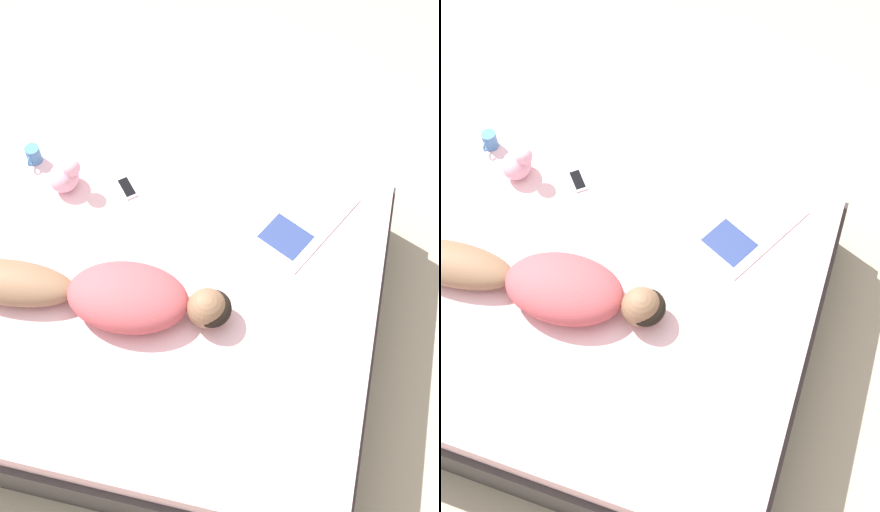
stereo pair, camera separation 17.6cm
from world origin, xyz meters
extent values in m
plane|color=#B7A88E|center=(0.00, 0.00, 0.00)|extent=(12.00, 12.00, 0.00)
cube|color=#383333|center=(0.00, 0.00, 0.19)|extent=(1.87, 2.28, 0.37)
cube|color=beige|center=(0.00, 0.00, 0.44)|extent=(1.81, 2.22, 0.14)
ellipsoid|color=brown|center=(0.16, -0.54, 0.59)|extent=(0.27, 0.61, 0.15)
ellipsoid|color=#B2474C|center=(0.12, 0.00, 0.60)|extent=(0.39, 0.58, 0.18)
ellipsoid|color=black|center=(0.09, 0.38, 0.61)|extent=(0.20, 0.19, 0.10)
sphere|color=brown|center=(0.09, 0.36, 0.60)|extent=(0.18, 0.18, 0.18)
cube|color=white|center=(-0.65, 0.75, 0.51)|extent=(0.39, 0.40, 0.01)
cube|color=white|center=(-0.41, 0.63, 0.51)|extent=(0.39, 0.40, 0.01)
cube|color=navy|center=(-0.41, 0.63, 0.52)|extent=(0.26, 0.27, 0.00)
cylinder|color=teal|center=(-0.58, -0.72, 0.56)|extent=(0.08, 0.08, 0.10)
cylinder|color=black|center=(-0.58, -0.72, 0.60)|extent=(0.06, 0.06, 0.01)
torus|color=teal|center=(-0.54, -0.72, 0.56)|extent=(0.06, 0.01, 0.06)
cube|color=silver|center=(-0.52, -0.21, 0.52)|extent=(0.15, 0.14, 0.01)
cube|color=black|center=(-0.52, -0.21, 0.52)|extent=(0.12, 0.12, 0.00)
ellipsoid|color=#DB9EB2|center=(-0.46, -0.51, 0.58)|extent=(0.16, 0.15, 0.14)
sphere|color=#DB9EB2|center=(-0.46, -0.45, 0.67)|extent=(0.09, 0.09, 0.09)
camera|label=1|loc=(1.46, 0.73, 3.43)|focal=50.00mm
camera|label=2|loc=(1.41, 0.90, 3.43)|focal=50.00mm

